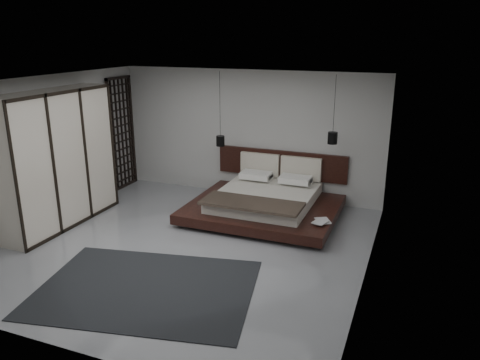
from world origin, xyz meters
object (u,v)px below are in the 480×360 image
at_px(lattice_screen, 122,133).
at_px(wardrobe, 57,159).
at_px(bed, 266,201).
at_px(pendant_right, 333,138).
at_px(pendant_left, 220,141).
at_px(rug, 146,288).

relative_size(lattice_screen, wardrobe, 1.00).
bearing_deg(bed, pendant_right, 21.45).
bearing_deg(pendant_left, rug, -82.50).
height_order(pendant_right, rug, pendant_right).
distance_m(pendant_right, rug, 4.57).
xyz_separation_m(bed, rug, (-0.68, -3.39, -0.29)).
relative_size(bed, rug, 0.95).
height_order(pendant_left, pendant_right, same).
height_order(bed, wardrobe, wardrobe).
bearing_deg(lattice_screen, wardrobe, -84.02).
relative_size(pendant_left, rug, 0.51).
height_order(bed, pendant_right, pendant_right).
bearing_deg(pendant_right, bed, -158.55).
distance_m(lattice_screen, wardrobe, 2.42).
distance_m(wardrobe, rug, 3.45).
relative_size(pendant_right, rug, 0.43).
bearing_deg(pendant_left, bed, -21.45).
relative_size(lattice_screen, pendant_right, 1.96).
height_order(bed, rug, bed).
distance_m(pendant_right, wardrobe, 5.23).
bearing_deg(wardrobe, bed, 28.01).
bearing_deg(pendant_right, wardrobe, -153.59).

